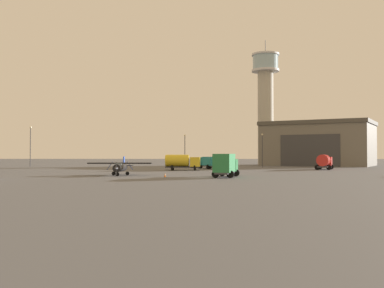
% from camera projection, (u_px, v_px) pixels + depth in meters
% --- Properties ---
extents(ground_plane, '(400.00, 400.00, 0.00)m').
position_uv_depth(ground_plane, '(202.00, 177.00, 60.17)').
color(ground_plane, '#545456').
extents(control_tower, '(7.86, 7.86, 35.98)m').
position_uv_depth(control_tower, '(266.00, 99.00, 126.26)').
color(control_tower, '#B2AD9E').
rests_on(control_tower, ground_plane).
extents(hangar, '(33.51, 30.00, 11.71)m').
position_uv_depth(hangar, '(318.00, 144.00, 118.14)').
color(hangar, '#6B665B').
rests_on(hangar, ground_plane).
extents(airplane_black, '(9.42, 7.41, 2.79)m').
position_uv_depth(airplane_black, '(120.00, 167.00, 65.28)').
color(airplane_black, black).
rests_on(airplane_black, ground_plane).
extents(truck_box_teal, '(5.03, 7.07, 2.55)m').
position_uv_depth(truck_box_teal, '(210.00, 162.00, 93.15)').
color(truck_box_teal, '#38383D').
rests_on(truck_box_teal, ground_plane).
extents(truck_fuel_tanker_yellow, '(6.74, 3.42, 3.04)m').
position_uv_depth(truck_fuel_tanker_yellow, '(182.00, 162.00, 84.89)').
color(truck_fuel_tanker_yellow, '#38383D').
rests_on(truck_fuel_tanker_yellow, ground_plane).
extents(truck_box_green, '(4.05, 7.08, 3.21)m').
position_uv_depth(truck_box_green, '(225.00, 164.00, 60.32)').
color(truck_box_green, '#38383D').
rests_on(truck_box_green, ground_plane).
extents(truck_fuel_tanker_red, '(4.71, 7.13, 3.04)m').
position_uv_depth(truck_fuel_tanker_red, '(324.00, 161.00, 88.43)').
color(truck_fuel_tanker_red, '#38383D').
rests_on(truck_fuel_tanker_red, ground_plane).
extents(light_post_west, '(0.44, 0.44, 8.18)m').
position_uv_depth(light_post_west, '(185.00, 147.00, 113.76)').
color(light_post_west, '#38383D').
rests_on(light_post_west, ground_plane).
extents(light_post_east, '(0.44, 0.44, 9.93)m').
position_uv_depth(light_post_east, '(30.00, 143.00, 108.56)').
color(light_post_east, '#38383D').
rests_on(light_post_east, ground_plane).
extents(light_post_north, '(0.44, 0.44, 7.90)m').
position_uv_depth(light_post_north, '(262.00, 147.00, 102.61)').
color(light_post_north, '#38383D').
rests_on(light_post_north, ground_plane).
extents(traffic_cone_near_left, '(0.36, 0.36, 0.54)m').
position_uv_depth(traffic_cone_near_left, '(165.00, 175.00, 60.66)').
color(traffic_cone_near_left, black).
rests_on(traffic_cone_near_left, ground_plane).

